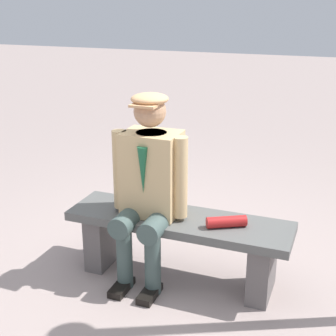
# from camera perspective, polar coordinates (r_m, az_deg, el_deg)

# --- Properties ---
(ground_plane) EXTENTS (30.00, 30.00, 0.00)m
(ground_plane) POSITION_cam_1_polar(r_m,az_deg,el_deg) (3.56, 1.22, -12.72)
(ground_plane) COLOR gray
(bench) EXTENTS (1.56, 0.44, 0.47)m
(bench) POSITION_cam_1_polar(r_m,az_deg,el_deg) (3.40, 1.26, -8.14)
(bench) COLOR #555654
(bench) RESTS_ON ground
(seated_man) EXTENTS (0.55, 0.57, 1.32)m
(seated_man) POSITION_cam_1_polar(r_m,az_deg,el_deg) (3.26, -2.30, -1.70)
(seated_man) COLOR tan
(seated_man) RESTS_ON ground
(rolled_magazine) EXTENTS (0.27, 0.19, 0.08)m
(rolled_magazine) POSITION_cam_1_polar(r_m,az_deg,el_deg) (3.21, 6.95, -6.34)
(rolled_magazine) COLOR #B21E1E
(rolled_magazine) RESTS_ON bench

